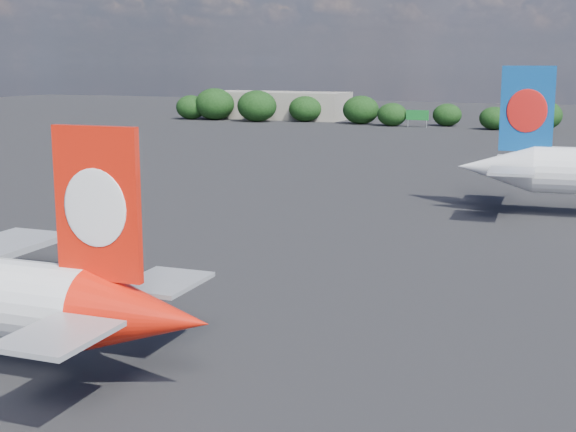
% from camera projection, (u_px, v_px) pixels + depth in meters
% --- Properties ---
extents(ground, '(500.00, 500.00, 0.00)m').
position_uv_depth(ground, '(323.00, 202.00, 98.59)').
color(ground, black).
rests_on(ground, ground).
extents(terminal_building, '(42.00, 16.00, 8.00)m').
position_uv_depth(terminal_building, '(278.00, 105.00, 242.11)').
color(terminal_building, gray).
rests_on(terminal_building, ground).
extents(highway_sign, '(6.00, 0.30, 4.50)m').
position_uv_depth(highway_sign, '(417.00, 115.00, 209.54)').
color(highway_sign, '#156A26').
rests_on(highway_sign, ground).
extents(billboard_yellow, '(5.00, 0.30, 5.50)m').
position_uv_depth(billboard_yellow, '(539.00, 114.00, 203.12)').
color(billboard_yellow, gold).
rests_on(billboard_yellow, ground).
extents(horizon_treeline, '(200.64, 15.00, 9.29)m').
position_uv_depth(horizon_treeline, '(486.00, 114.00, 205.09)').
color(horizon_treeline, black).
rests_on(horizon_treeline, ground).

